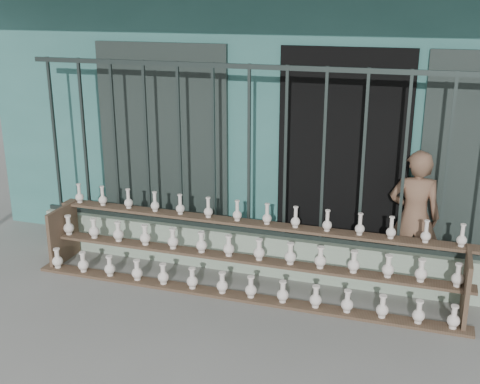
% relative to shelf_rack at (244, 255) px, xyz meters
% --- Properties ---
extents(ground, '(60.00, 60.00, 0.00)m').
position_rel_shelf_rack_xyz_m(ground, '(-0.08, -0.88, -0.36)').
color(ground, slate).
extents(workshop_building, '(7.40, 6.60, 3.21)m').
position_rel_shelf_rack_xyz_m(workshop_building, '(-0.07, 3.35, 1.26)').
color(workshop_building, '#336C66').
rests_on(workshop_building, ground).
extents(parapet_wall, '(5.00, 0.20, 0.45)m').
position_rel_shelf_rack_xyz_m(parapet_wall, '(-0.08, 0.42, -0.14)').
color(parapet_wall, '#97AD95').
rests_on(parapet_wall, ground).
extents(security_fence, '(5.00, 0.04, 1.80)m').
position_rel_shelf_rack_xyz_m(security_fence, '(-0.08, 0.42, 0.98)').
color(security_fence, '#283330').
rests_on(security_fence, parapet_wall).
extents(shelf_rack, '(4.50, 0.68, 0.85)m').
position_rel_shelf_rack_xyz_m(shelf_rack, '(0.00, 0.00, 0.00)').
color(shelf_rack, brown).
rests_on(shelf_rack, ground).
extents(elderly_woman, '(0.55, 0.39, 1.43)m').
position_rel_shelf_rack_xyz_m(elderly_woman, '(1.62, 0.69, 0.35)').
color(elderly_woman, brown).
rests_on(elderly_woman, ground).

